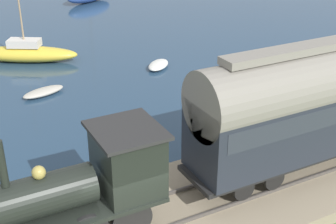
# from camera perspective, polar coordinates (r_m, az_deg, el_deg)

# --- Properties ---
(steam_locomotive) EXTENTS (2.04, 5.20, 3.51)m
(steam_locomotive) POSITION_cam_1_polar(r_m,az_deg,el_deg) (12.91, -9.49, -8.33)
(steam_locomotive) COLOR black
(steam_locomotive) RESTS_ON rail_embankment
(passenger_coach) EXTENTS (2.21, 9.64, 4.49)m
(passenger_coach) POSITION_cam_1_polar(r_m,az_deg,el_deg) (16.45, 17.74, 1.54)
(passenger_coach) COLOR black
(passenger_coach) RESTS_ON rail_embankment
(sailboat_yellow) EXTENTS (4.50, 6.17, 5.10)m
(sailboat_yellow) POSITION_cam_1_polar(r_m,az_deg,el_deg) (29.43, -16.96, 6.90)
(sailboat_yellow) COLOR gold
(sailboat_yellow) RESTS_ON harbor_water
(rowboat_far_out) EXTENTS (1.44, 2.37, 0.34)m
(rowboat_far_out) POSITION_cam_1_polar(r_m,az_deg,el_deg) (24.35, -14.94, 2.39)
(rowboat_far_out) COLOR #B7B2A3
(rowboat_far_out) RESTS_ON harbor_water
(rowboat_off_pier) EXTENTS (2.09, 2.10, 0.37)m
(rowboat_off_pier) POSITION_cam_1_polar(r_m,az_deg,el_deg) (27.21, -1.18, 5.76)
(rowboat_off_pier) COLOR silver
(rowboat_off_pier) RESTS_ON harbor_water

